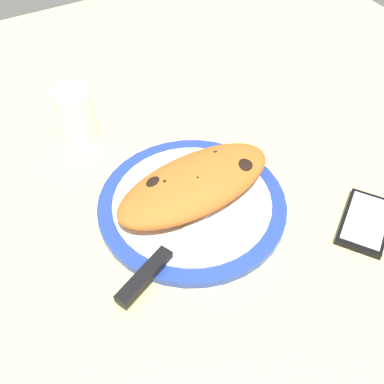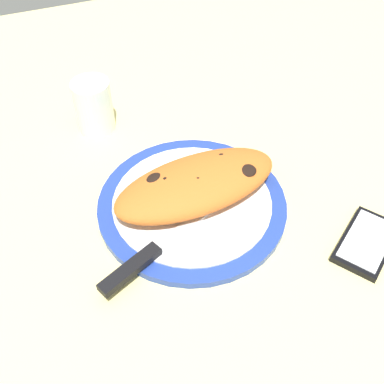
{
  "view_description": "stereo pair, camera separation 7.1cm",
  "coord_description": "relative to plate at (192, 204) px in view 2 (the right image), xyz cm",
  "views": [
    {
      "loc": [
        23.86,
        42.13,
        55.96
      ],
      "look_at": [
        0.0,
        0.0,
        3.57
      ],
      "focal_mm": 44.32,
      "sensor_mm": 36.0,
      "label": 1
    },
    {
      "loc": [
        17.42,
        45.18,
        55.96
      ],
      "look_at": [
        0.0,
        0.0,
        3.57
      ],
      "focal_mm": 44.32,
      "sensor_mm": 36.0,
      "label": 2
    }
  ],
  "objects": [
    {
      "name": "ground_plane",
      "position": [
        0.0,
        0.0,
        -2.25
      ],
      "size": [
        150.0,
        150.0,
        3.0
      ],
      "primitive_type": "cube",
      "color": "#E5D684"
    },
    {
      "name": "plate",
      "position": [
        0.0,
        0.0,
        0.0
      ],
      "size": [
        29.23,
        29.23,
        1.57
      ],
      "color": "#233D99",
      "rests_on": "ground_plane"
    },
    {
      "name": "calzone",
      "position": [
        -1.05,
        -0.89,
        3.28
      ],
      "size": [
        27.27,
        14.09,
        4.87
      ],
      "color": "#C16023",
      "rests_on": "plate"
    },
    {
      "name": "fork",
      "position": [
        2.21,
        -6.26,
        1.02
      ],
      "size": [
        16.5,
        3.7,
        0.4
      ],
      "color": "silver",
      "rests_on": "plate"
    },
    {
      "name": "knife",
      "position": [
        9.69,
        7.75,
        1.32
      ],
      "size": [
        21.48,
        11.18,
        1.2
      ],
      "color": "silver",
      "rests_on": "plate"
    },
    {
      "name": "smartphone",
      "position": [
        -21.11,
        15.81,
        -0.19
      ],
      "size": [
        13.25,
        12.06,
        1.16
      ],
      "color": "black",
      "rests_on": "ground_plane"
    },
    {
      "name": "water_glass",
      "position": [
        9.2,
        -24.51,
        3.53
      ],
      "size": [
        6.64,
        6.64,
        9.63
      ],
      "color": "silver",
      "rests_on": "ground_plane"
    }
  ]
}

